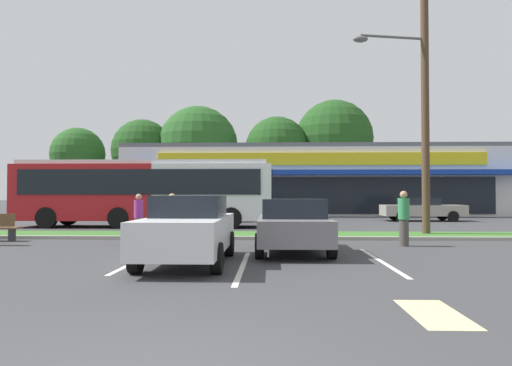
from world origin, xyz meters
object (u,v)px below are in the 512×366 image
object	(u,v)px
car_4	(293,225)
pedestrian_by_pole	(404,218)
city_bus	(145,191)
pedestrian_far	(139,217)
car_3	(189,229)
car_2	(219,208)
car_1	(422,209)
utility_pole	(422,90)
pedestrian_mid	(172,219)

from	to	relation	value
car_4	pedestrian_by_pole	world-z (taller)	pedestrian_by_pole
pedestrian_by_pole	car_4	bearing A→B (deg)	174.55
city_bus	pedestrian_far	size ratio (longest dim) A/B	7.72
city_bus	pedestrian_far	xyz separation A→B (m)	(1.57, -6.61, -0.95)
car_3	car_2	bearing A→B (deg)	-175.97
car_1	utility_pole	bearing A→B (deg)	-107.43
utility_pole	car_3	world-z (taller)	utility_pole
pedestrian_mid	pedestrian_far	bearing A→B (deg)	155.86
city_bus	pedestrian_mid	distance (m)	8.92
pedestrian_by_pole	pedestrian_far	distance (m)	8.91
car_1	pedestrian_far	distance (m)	18.30
car_1	car_2	world-z (taller)	car_2
car_3	pedestrian_by_pole	bearing A→B (deg)	122.35
utility_pole	car_2	distance (m)	13.99
car_2	pedestrian_mid	world-z (taller)	pedestrian_mid
car_4	pedestrian_mid	xyz separation A→B (m)	(-3.71, 1.59, 0.06)
city_bus	car_4	xyz separation A→B (m)	(6.82, -9.90, -1.01)
city_bus	pedestrian_mid	xyz separation A→B (m)	(3.11, -8.31, -0.94)
car_4	car_2	bearing A→B (deg)	14.16
car_1	pedestrian_far	bearing A→B (deg)	-138.40
utility_pole	pedestrian_far	size ratio (longest dim) A/B	6.50
car_1	car_2	distance (m)	12.16
pedestrian_mid	pedestrian_far	distance (m)	2.29
car_4	pedestrian_far	xyz separation A→B (m)	(-5.25, 3.29, 0.06)
city_bus	pedestrian_far	bearing A→B (deg)	-76.78
car_4	pedestrian_far	size ratio (longest dim) A/B	2.60
car_2	pedestrian_far	xyz separation A→B (m)	(-1.54, -11.42, 0.04)
car_1	car_3	xyz separation A→B (m)	(-10.95, -17.54, 0.08)
car_2	pedestrian_mid	distance (m)	13.12
pedestrian_far	pedestrian_by_pole	bearing A→B (deg)	-164.64
car_3	city_bus	bearing A→B (deg)	-160.32
city_bus	car_4	bearing A→B (deg)	-55.55
pedestrian_by_pole	pedestrian_mid	xyz separation A→B (m)	(-7.23, -0.12, -0.04)
car_1	car_2	size ratio (longest dim) A/B	1.12
pedestrian_far	car_2	bearing A→B (deg)	-72.18
city_bus	pedestrian_by_pole	distance (m)	13.21
car_4	pedestrian_by_pole	bearing A→B (deg)	-63.96
city_bus	car_4	distance (m)	12.06
car_2	pedestrian_by_pole	size ratio (longest dim) A/B	2.48
car_2	car_4	world-z (taller)	car_4
utility_pole	city_bus	size ratio (longest dim) A/B	0.84
car_2	pedestrian_by_pole	distance (m)	14.87
car_4	car_1	bearing A→B (deg)	-28.63
city_bus	car_1	world-z (taller)	city_bus
car_3	pedestrian_by_pole	xyz separation A→B (m)	(6.04, 3.83, 0.06)
car_3	pedestrian_mid	distance (m)	3.89
city_bus	pedestrian_by_pole	bearing A→B (deg)	-38.49
car_2	car_3	distance (m)	16.86
car_3	pedestrian_far	size ratio (longest dim) A/B	2.77
pedestrian_mid	pedestrian_far	xyz separation A→B (m)	(-1.54, 1.69, -0.01)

